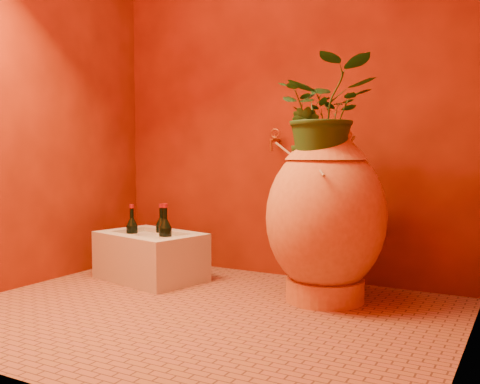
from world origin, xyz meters
The scene contains 12 objects.
floor centered at (0.00, 0.00, 0.00)m, with size 2.50×2.50×0.00m, color brown.
wall_back centered at (0.00, 1.00, 1.25)m, with size 2.50×0.02×2.50m, color #5A1405.
wall_left centered at (-1.25, 0.00, 1.25)m, with size 0.02×2.00×2.50m, color #5A1405.
wall_right centered at (1.25, 0.00, 1.25)m, with size 0.02×2.00×2.50m, color #5A1405.
amphora centered at (0.48, 0.54, 0.47)m, with size 0.87×0.87×0.94m.
stone_basin centered at (-0.68, 0.46, 0.15)m, with size 0.75×0.59×0.31m.
wine_bottle_a centered at (-0.81, 0.43, 0.28)m, with size 0.08×0.08×0.32m.
wine_bottle_b centered at (-0.50, 0.38, 0.29)m, with size 0.08×0.08×0.34m.
wine_bottle_c centered at (-0.67, 0.56, 0.28)m, with size 0.08×0.08×0.32m.
wall_tap centered at (-0.02, 0.93, 0.91)m, with size 0.06×0.13×0.15m.
plant_main centered at (0.48, 0.51, 1.04)m, with size 0.52×0.45×0.57m, color #1C4016.
plant_side centered at (0.39, 0.47, 0.88)m, with size 0.20×0.16×0.36m, color #1C4016.
Camera 1 is at (1.49, -2.25, 0.81)m, focal length 40.00 mm.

